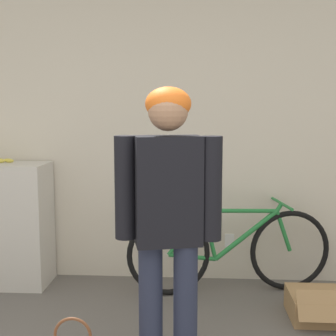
% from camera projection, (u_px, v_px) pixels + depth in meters
% --- Properties ---
extents(wall_back, '(8.00, 0.07, 2.60)m').
position_uv_depth(wall_back, '(167.00, 132.00, 4.06)').
color(wall_back, beige).
rests_on(wall_back, ground_plane).
extents(person, '(0.57, 0.26, 1.63)m').
position_uv_depth(person, '(168.00, 209.00, 2.51)').
color(person, '#23283D').
rests_on(person, ground_plane).
extents(bicycle, '(1.67, 0.47, 0.75)m').
position_uv_depth(bicycle, '(230.00, 250.00, 3.82)').
color(bicycle, black).
rests_on(bicycle, ground_plane).
extents(cardboard_box, '(0.49, 0.48, 0.26)m').
position_uv_depth(cardboard_box, '(324.00, 305.00, 3.38)').
color(cardboard_box, '#A87F51').
rests_on(cardboard_box, ground_plane).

